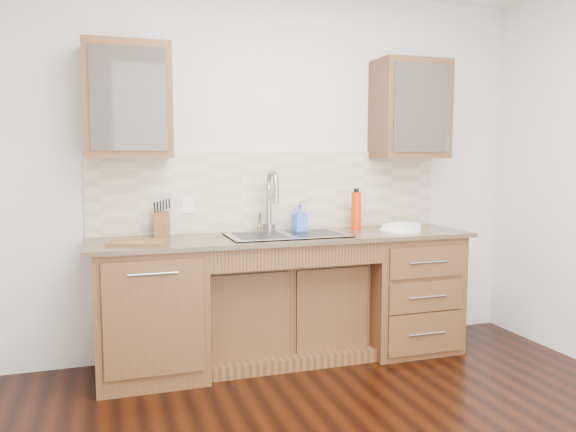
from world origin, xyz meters
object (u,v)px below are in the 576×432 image
object	(u,v)px
cutting_board	(138,242)
plate	(400,230)
knife_block	(162,224)
water_bottle	(356,211)
soap_bottle	(300,218)

from	to	relation	value
cutting_board	plate	bearing A→B (deg)	-0.04
knife_block	plate	bearing A→B (deg)	2.63
plate	water_bottle	bearing A→B (deg)	139.30
plate	cutting_board	xyz separation A→B (m)	(-1.88, 0.00, -0.00)
soap_bottle	plate	xyz separation A→B (m)	(0.72, -0.21, -0.09)
plate	cutting_board	size ratio (longest dim) A/B	0.88
soap_bottle	water_bottle	distance (m)	0.46
soap_bottle	knife_block	xyz separation A→B (m)	(-0.99, 0.08, -0.02)
knife_block	cutting_board	size ratio (longest dim) A/B	0.49
water_bottle	soap_bottle	bearing A→B (deg)	-178.30
plate	cutting_board	bearing A→B (deg)	179.96
water_bottle	knife_block	distance (m)	1.45
soap_bottle	cutting_board	xyz separation A→B (m)	(-1.16, -0.20, -0.09)
water_bottle	cutting_board	bearing A→B (deg)	-172.35
soap_bottle	plate	world-z (taller)	soap_bottle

